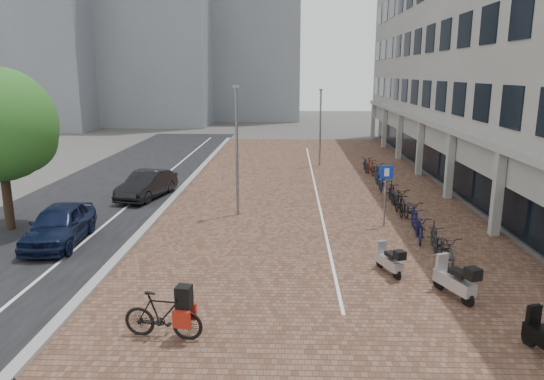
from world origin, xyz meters
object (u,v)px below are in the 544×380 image
Objects in this scene: scooter_back at (454,279)px; parking_sign at (386,186)px; scooter_front at (389,259)px; car_dark at (147,185)px; hero_bike at (163,315)px; car_navy at (59,224)px.

parking_sign is (-0.74, 6.76, 1.18)m from scooter_back.
scooter_back reaches higher than scooter_front.
scooter_back is at bearing -90.13° from parking_sign.
parking_sign is (11.19, -4.60, 1.07)m from car_dark.
car_dark is at bearing 25.13° from hero_bike.
parking_sign is at bearing -28.78° from hero_bike.
hero_bike is at bearing -166.42° from scooter_front.
scooter_back is (11.93, -11.36, -0.11)m from car_dark.
hero_bike is at bearing -133.25° from parking_sign.
scooter_back is (13.24, -4.25, -0.16)m from car_navy.
car_dark reaches higher than scooter_front.
car_dark is at bearing 116.54° from scooter_front.
hero_bike reaches higher than car_dark.
car_dark is 14.49m from hero_bike.
hero_bike is 1.44× the size of scooter_front.
hero_bike is (5.55, -6.75, -0.12)m from car_navy.
car_navy is 12.01m from scooter_front.
hero_bike is at bearing 175.79° from scooter_back.
scooter_front is at bearing -47.64° from hero_bike.
parking_sign is (12.50, 2.51, 1.02)m from car_navy.
car_navy is at bearing 147.11° from scooter_front.
scooter_back is (7.68, 2.50, -0.04)m from hero_bike.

